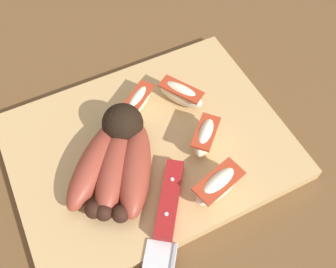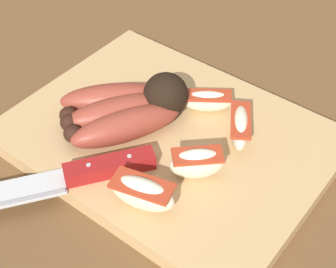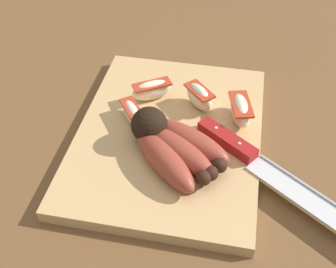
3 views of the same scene
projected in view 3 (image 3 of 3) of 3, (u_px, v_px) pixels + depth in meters
ground_plane at (167, 148)px, 0.65m from camera, size 6.00×6.00×0.00m
cutting_board at (172, 135)px, 0.66m from camera, size 0.37×0.28×0.02m
banana_bunch at (172, 145)px, 0.60m from camera, size 0.15×0.16×0.06m
chefs_knife at (253, 159)px, 0.60m from camera, size 0.19×0.24×0.02m
apple_wedge_near at (152, 90)px, 0.69m from camera, size 0.05×0.07×0.04m
apple_wedge_middle at (132, 113)px, 0.66m from camera, size 0.06×0.05×0.03m
apple_wedge_far at (199, 96)px, 0.68m from camera, size 0.06×0.06×0.04m
apple_wedge_extra at (240, 110)px, 0.66m from camera, size 0.07×0.04×0.04m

